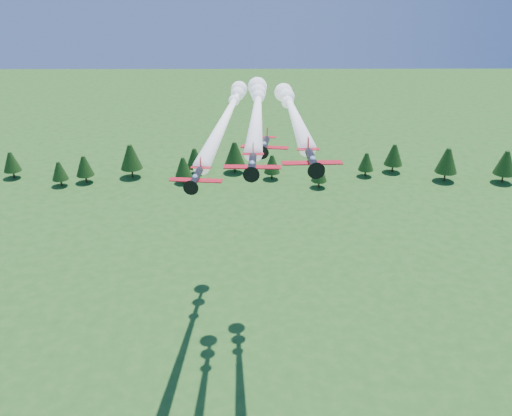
{
  "coord_description": "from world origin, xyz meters",
  "views": [
    {
      "loc": [
        -0.11,
        -75.47,
        75.5
      ],
      "look_at": [
        0.28,
        0.0,
        40.12
      ],
      "focal_mm": 40.0,
      "sensor_mm": 36.0,
      "label": 1
    }
  ],
  "objects_px": {
    "plane_lead": "(257,108)",
    "plane_left": "(228,114)",
    "plane_slot": "(265,144)",
    "plane_right": "(293,111)"
  },
  "relations": [
    {
      "from": "plane_lead",
      "to": "plane_slot",
      "type": "relative_size",
      "value": 6.13
    },
    {
      "from": "plane_lead",
      "to": "plane_left",
      "type": "relative_size",
      "value": 0.8
    },
    {
      "from": "plane_lead",
      "to": "plane_left",
      "type": "height_order",
      "value": "plane_lead"
    },
    {
      "from": "plane_right",
      "to": "plane_slot",
      "type": "bearing_deg",
      "value": -108.32
    },
    {
      "from": "plane_slot",
      "to": "plane_right",
      "type": "bearing_deg",
      "value": 81.45
    },
    {
      "from": "plane_lead",
      "to": "plane_left",
      "type": "distance_m",
      "value": 14.48
    },
    {
      "from": "plane_left",
      "to": "plane_right",
      "type": "bearing_deg",
      "value": -27.05
    },
    {
      "from": "plane_right",
      "to": "plane_slot",
      "type": "height_order",
      "value": "plane_right"
    },
    {
      "from": "plane_slot",
      "to": "plane_lead",
      "type": "bearing_deg",
      "value": 101.38
    },
    {
      "from": "plane_right",
      "to": "plane_slot",
      "type": "xyz_separation_m",
      "value": [
        -5.42,
        -19.03,
        0.16
      ]
    }
  ]
}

